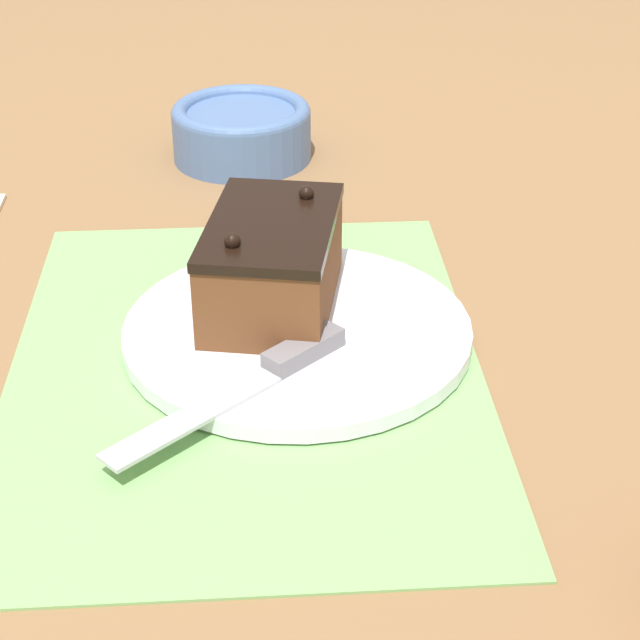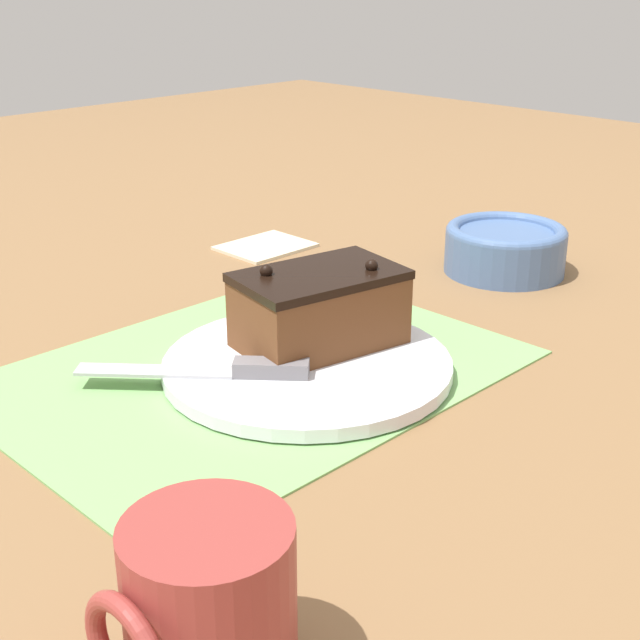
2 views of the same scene
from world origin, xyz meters
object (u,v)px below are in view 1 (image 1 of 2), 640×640
at_px(small_bowl, 238,130).
at_px(chocolate_cake, 272,263).
at_px(cake_plate, 297,332).
at_px(serving_knife, 269,371).

bearing_deg(small_bowl, chocolate_cake, 4.39).
xyz_separation_m(cake_plate, chocolate_cake, (-0.03, -0.02, 0.04)).
xyz_separation_m(cake_plate, small_bowl, (-0.37, -0.04, 0.02)).
distance_m(cake_plate, small_bowl, 0.37).
height_order(cake_plate, serving_knife, serving_knife).
distance_m(chocolate_cake, serving_knife, 0.11).
height_order(cake_plate, small_bowl, small_bowl).
xyz_separation_m(chocolate_cake, small_bowl, (-0.34, -0.03, -0.02)).
relative_size(chocolate_cake, small_bowl, 1.14).
relative_size(cake_plate, chocolate_cake, 1.59).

